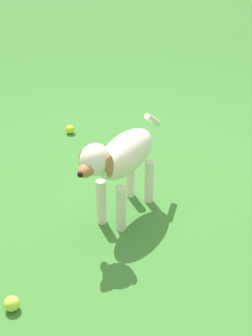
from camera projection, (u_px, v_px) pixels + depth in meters
ground at (114, 189)px, 2.81m from camera, size 14.00×14.00×0.00m
dog at (121, 158)px, 2.40m from camera, size 0.23×0.78×0.53m
tennis_ball_1 at (70, 129)px, 3.48m from camera, size 0.07×0.07×0.07m
tennis_ball_2 at (12, 304)px, 1.96m from camera, size 0.07×0.07×0.07m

